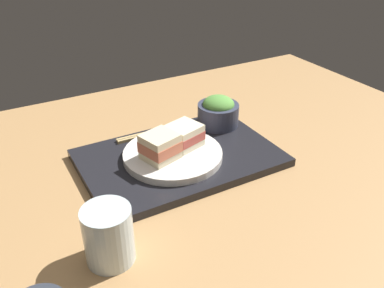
# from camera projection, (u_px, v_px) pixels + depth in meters

# --- Properties ---
(ground_plane) EXTENTS (1.40, 1.00, 0.03)m
(ground_plane) POSITION_uv_depth(u_px,v_px,m) (196.00, 171.00, 0.89)
(ground_plane) COLOR tan
(serving_tray) EXTENTS (0.42, 0.28, 0.02)m
(serving_tray) POSITION_uv_depth(u_px,v_px,m) (179.00, 158.00, 0.89)
(serving_tray) COLOR black
(serving_tray) RESTS_ON ground_plane
(sandwich_plate) EXTENTS (0.21, 0.21, 0.02)m
(sandwich_plate) POSITION_uv_depth(u_px,v_px,m) (173.00, 155.00, 0.87)
(sandwich_plate) COLOR white
(sandwich_plate) RESTS_ON serving_tray
(sandwich_near) EXTENTS (0.08, 0.08, 0.05)m
(sandwich_near) POSITION_uv_depth(u_px,v_px,m) (184.00, 136.00, 0.88)
(sandwich_near) COLOR #EFE5C1
(sandwich_near) RESTS_ON sandwich_plate
(sandwich_far) EXTENTS (0.08, 0.08, 0.05)m
(sandwich_far) POSITION_uv_depth(u_px,v_px,m) (160.00, 147.00, 0.83)
(sandwich_far) COLOR beige
(sandwich_far) RESTS_ON sandwich_plate
(salad_bowl) EXTENTS (0.10, 0.10, 0.08)m
(salad_bowl) POSITION_uv_depth(u_px,v_px,m) (218.00, 111.00, 0.99)
(salad_bowl) COLOR #33384C
(salad_bowl) RESTS_ON serving_tray
(chopsticks_pair) EXTENTS (0.19, 0.02, 0.01)m
(chopsticks_pair) POSITION_uv_depth(u_px,v_px,m) (155.00, 132.00, 0.97)
(chopsticks_pair) COLOR tan
(chopsticks_pair) RESTS_ON serving_tray
(drinking_glass) EXTENTS (0.08, 0.08, 0.10)m
(drinking_glass) POSITION_uv_depth(u_px,v_px,m) (109.00, 235.00, 0.63)
(drinking_glass) COLOR silver
(drinking_glass) RESTS_ON ground_plane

